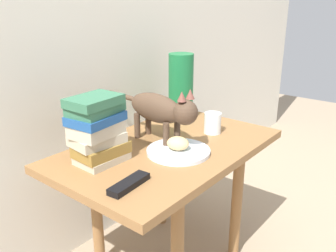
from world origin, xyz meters
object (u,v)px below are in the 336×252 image
Objects in this scene: cat at (161,110)px; candle_jar at (213,124)px; bread_roll at (178,143)px; green_vase at (181,87)px; side_table at (168,163)px; tv_remote at (129,184)px; book_stack at (98,130)px; plate at (178,151)px.

cat is 0.25m from candle_jar.
green_vase reaches higher than bread_roll.
side_table is 5.78× the size of tv_remote.
bread_roll is 0.15m from cat.
bread_roll is 0.29m from tv_remote.
tv_remote is (-0.33, -0.15, -0.12)m from cat.
book_stack is at bearing 169.32° from cat.
candle_jar is at bearing -24.59° from cat.
candle_jar is at bearing 3.73° from plate.
candle_jar is 0.57× the size of tv_remote.
plate is at bearing -35.92° from book_stack.
green_vase reaches higher than candle_jar.
green_vase is at bearing 28.96° from side_table.
book_stack is (-0.22, 0.17, 0.08)m from bread_roll.
bread_roll is 0.29m from book_stack.
cat reaches higher than bread_roll.
bread_roll is 0.42m from green_vase.
book_stack is 1.55× the size of tv_remote.
green_vase reaches higher than book_stack.
plate is 2.70× the size of candle_jar.
side_table is 10.83× the size of bread_roll.
side_table is 2.91× the size of green_vase.
tv_remote is (-0.54, -0.05, -0.03)m from candle_jar.
green_vase reaches higher than cat.
cat is at bearing 68.42° from bread_roll.
green_vase is at bearing 35.58° from bread_roll.
tv_remote is (-0.29, -0.04, 0.00)m from plate.
bread_roll is 0.17× the size of cat.
green_vase is (0.28, 0.12, 0.02)m from cat.
book_stack is 2.74× the size of candle_jar.
cat is (0.05, 0.11, 0.09)m from bread_roll.
candle_jar is 0.55m from tv_remote.
bread_roll is 0.94× the size of candle_jar.
green_vase is (0.55, 0.07, 0.03)m from book_stack.
plate is 0.03m from bread_roll.
tv_remote is at bearing -155.55° from cat.
book_stack is at bearing 159.78° from side_table.
green_vase is (0.33, 0.24, 0.11)m from bread_roll.
green_vase is at bearing 23.08° from cat.
book_stack reaches higher than cat.
green_vase is (0.30, 0.16, 0.22)m from side_table.
plate is at bearing 1.98° from tv_remote.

